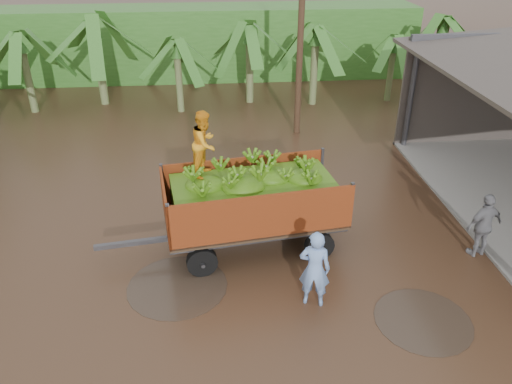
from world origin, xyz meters
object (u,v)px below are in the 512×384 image
(man_blue, at_px, (315,269))
(banana_trailer, at_px, (252,200))
(man_grey, at_px, (484,225))
(utility_pole, at_px, (301,23))

(man_blue, bearing_deg, banana_trailer, -48.58)
(man_grey, bearing_deg, banana_trailer, -24.13)
(banana_trailer, xyz_separation_m, utility_pole, (2.43, 7.71, 2.88))
(banana_trailer, distance_m, utility_pole, 8.58)
(banana_trailer, height_order, man_grey, banana_trailer)
(man_blue, xyz_separation_m, utility_pole, (1.27, 10.07, 3.30))
(banana_trailer, height_order, man_blue, banana_trailer)
(banana_trailer, bearing_deg, man_blue, -72.16)
(man_blue, height_order, utility_pole, utility_pole)
(utility_pole, bearing_deg, man_blue, -97.21)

